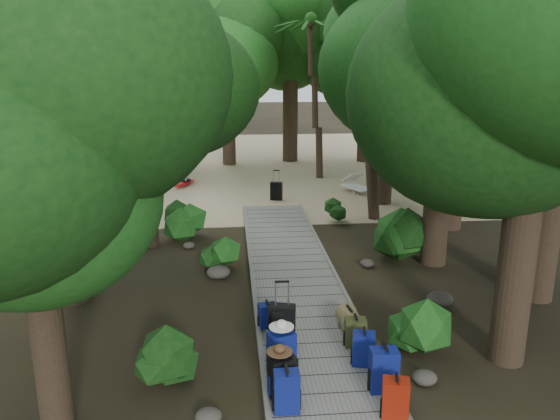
{
  "coord_description": "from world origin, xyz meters",
  "views": [
    {
      "loc": [
        -1.4,
        -10.98,
        4.84
      ],
      "look_at": [
        -0.09,
        3.18,
        1.0
      ],
      "focal_mm": 35.0,
      "sensor_mm": 36.0,
      "label": 1
    }
  ],
  "objects_px": {
    "backpack_left_d": "(268,314)",
    "backpack_right_b": "(384,368)",
    "lone_suitcase_on_sand": "(276,191)",
    "suitcase_on_boardwalk": "(282,324)",
    "backpack_left_b": "(283,374)",
    "sun_lounger": "(357,184)",
    "backpack_right_d": "(355,331)",
    "backpack_right_c": "(364,347)",
    "duffel_right_khaki": "(349,319)",
    "backpack_left_c": "(281,350)",
    "backpack_right_a": "(395,397)",
    "backpack_left_a": "(287,389)",
    "kayak": "(185,181)"
  },
  "relations": [
    {
      "from": "backpack_left_c",
      "to": "backpack_left_d",
      "type": "height_order",
      "value": "backpack_left_c"
    },
    {
      "from": "backpack_left_b",
      "to": "duffel_right_khaki",
      "type": "distance_m",
      "value": 2.44
    },
    {
      "from": "backpack_left_b",
      "to": "backpack_right_b",
      "type": "height_order",
      "value": "backpack_right_b"
    },
    {
      "from": "backpack_right_c",
      "to": "lone_suitcase_on_sand",
      "type": "height_order",
      "value": "backpack_right_c"
    },
    {
      "from": "lone_suitcase_on_sand",
      "to": "backpack_left_b",
      "type": "bearing_deg",
      "value": -76.76
    },
    {
      "from": "suitcase_on_boardwalk",
      "to": "sun_lounger",
      "type": "distance_m",
      "value": 12.22
    },
    {
      "from": "backpack_right_d",
      "to": "suitcase_on_boardwalk",
      "type": "bearing_deg",
      "value": 173.74
    },
    {
      "from": "backpack_right_a",
      "to": "duffel_right_khaki",
      "type": "bearing_deg",
      "value": 105.29
    },
    {
      "from": "backpack_left_d",
      "to": "lone_suitcase_on_sand",
      "type": "relative_size",
      "value": 0.76
    },
    {
      "from": "backpack_left_c",
      "to": "backpack_left_b",
      "type": "bearing_deg",
      "value": -112.68
    },
    {
      "from": "backpack_right_d",
      "to": "sun_lounger",
      "type": "height_order",
      "value": "sun_lounger"
    },
    {
      "from": "backpack_right_c",
      "to": "duffel_right_khaki",
      "type": "relative_size",
      "value": 1.1
    },
    {
      "from": "backpack_left_a",
      "to": "duffel_right_khaki",
      "type": "xyz_separation_m",
      "value": [
        1.4,
        2.34,
        -0.15
      ]
    },
    {
      "from": "backpack_right_b",
      "to": "suitcase_on_boardwalk",
      "type": "xyz_separation_m",
      "value": [
        -1.36,
        1.59,
        -0.02
      ]
    },
    {
      "from": "backpack_left_c",
      "to": "sun_lounger",
      "type": "xyz_separation_m",
      "value": [
        4.12,
        12.48,
        -0.14
      ]
    },
    {
      "from": "backpack_left_a",
      "to": "backpack_right_b",
      "type": "distance_m",
      "value": 1.53
    },
    {
      "from": "backpack_right_a",
      "to": "backpack_right_d",
      "type": "distance_m",
      "value": 2.01
    },
    {
      "from": "suitcase_on_boardwalk",
      "to": "backpack_left_c",
      "type": "bearing_deg",
      "value": -80.51
    },
    {
      "from": "backpack_left_d",
      "to": "sun_lounger",
      "type": "xyz_separation_m",
      "value": [
        4.23,
        10.95,
        -0.02
      ]
    },
    {
      "from": "backpack_left_a",
      "to": "backpack_right_a",
      "type": "relative_size",
      "value": 1.04
    },
    {
      "from": "duffel_right_khaki",
      "to": "lone_suitcase_on_sand",
      "type": "height_order",
      "value": "lone_suitcase_on_sand"
    },
    {
      "from": "backpack_left_c",
      "to": "backpack_right_a",
      "type": "distance_m",
      "value": 1.94
    },
    {
      "from": "backpack_left_d",
      "to": "kayak",
      "type": "bearing_deg",
      "value": 89.4
    },
    {
      "from": "sun_lounger",
      "to": "backpack_right_d",
      "type": "bearing_deg",
      "value": -127.06
    },
    {
      "from": "duffel_right_khaki",
      "to": "backpack_left_c",
      "type": "bearing_deg",
      "value": -141.57
    },
    {
      "from": "backpack_right_b",
      "to": "suitcase_on_boardwalk",
      "type": "bearing_deg",
      "value": 132.44
    },
    {
      "from": "backpack_left_c",
      "to": "lone_suitcase_on_sand",
      "type": "height_order",
      "value": "backpack_left_c"
    },
    {
      "from": "duffel_right_khaki",
      "to": "sun_lounger",
      "type": "xyz_separation_m",
      "value": [
        2.74,
        11.16,
        0.04
      ]
    },
    {
      "from": "backpack_left_a",
      "to": "kayak",
      "type": "distance_m",
      "value": 15.52
    },
    {
      "from": "lone_suitcase_on_sand",
      "to": "backpack_right_a",
      "type": "bearing_deg",
      "value": -69.95
    },
    {
      "from": "suitcase_on_boardwalk",
      "to": "backpack_left_b",
      "type": "bearing_deg",
      "value": -79.66
    },
    {
      "from": "backpack_left_a",
      "to": "lone_suitcase_on_sand",
      "type": "height_order",
      "value": "backpack_left_a"
    },
    {
      "from": "backpack_left_c",
      "to": "backpack_right_b",
      "type": "relative_size",
      "value": 1.02
    },
    {
      "from": "backpack_left_b",
      "to": "backpack_right_c",
      "type": "xyz_separation_m",
      "value": [
        1.38,
        0.74,
        -0.04
      ]
    },
    {
      "from": "duffel_right_khaki",
      "to": "lone_suitcase_on_sand",
      "type": "distance_m",
      "value": 10.26
    },
    {
      "from": "duffel_right_khaki",
      "to": "suitcase_on_boardwalk",
      "type": "height_order",
      "value": "suitcase_on_boardwalk"
    },
    {
      "from": "backpack_left_a",
      "to": "suitcase_on_boardwalk",
      "type": "bearing_deg",
      "value": 86.98
    },
    {
      "from": "backpack_left_d",
      "to": "backpack_right_b",
      "type": "height_order",
      "value": "backpack_right_b"
    },
    {
      "from": "backpack_left_a",
      "to": "sun_lounger",
      "type": "bearing_deg",
      "value": 73.51
    },
    {
      "from": "kayak",
      "to": "suitcase_on_boardwalk",
      "type": "bearing_deg",
      "value": -56.64
    },
    {
      "from": "backpack_left_c",
      "to": "backpack_right_a",
      "type": "bearing_deg",
      "value": -61.03
    },
    {
      "from": "backpack_left_c",
      "to": "backpack_right_c",
      "type": "height_order",
      "value": "backpack_left_c"
    },
    {
      "from": "backpack_right_a",
      "to": "sun_lounger",
      "type": "relative_size",
      "value": 0.31
    },
    {
      "from": "backpack_right_b",
      "to": "lone_suitcase_on_sand",
      "type": "xyz_separation_m",
      "value": [
        -0.54,
        12.22,
        -0.14
      ]
    },
    {
      "from": "backpack_left_c",
      "to": "backpack_right_d",
      "type": "xyz_separation_m",
      "value": [
        1.34,
        0.7,
        -0.1
      ]
    },
    {
      "from": "duffel_right_khaki",
      "to": "sun_lounger",
      "type": "height_order",
      "value": "sun_lounger"
    },
    {
      "from": "backpack_right_c",
      "to": "duffel_right_khaki",
      "type": "height_order",
      "value": "backpack_right_c"
    },
    {
      "from": "backpack_left_a",
      "to": "backpack_right_b",
      "type": "bearing_deg",
      "value": 14.61
    },
    {
      "from": "backpack_left_c",
      "to": "lone_suitcase_on_sand",
      "type": "bearing_deg",
      "value": 66.67
    },
    {
      "from": "backpack_left_b",
      "to": "duffel_right_khaki",
      "type": "bearing_deg",
      "value": 38.58
    }
  ]
}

